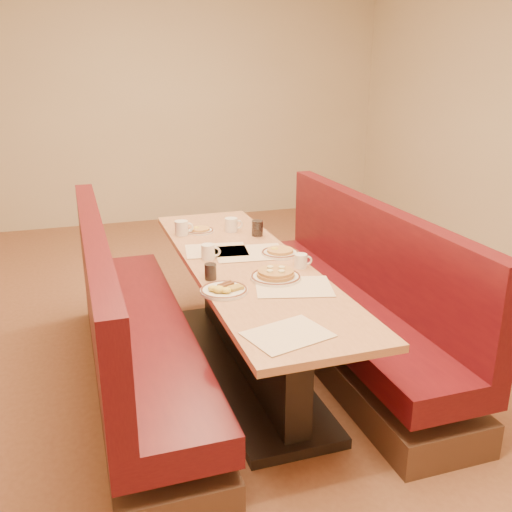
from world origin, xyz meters
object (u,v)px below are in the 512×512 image
object	(u,v)px
booth_right	(351,306)
soda_tumbler_near	(211,272)
diner_table	(247,318)
coffee_mug_b	(209,251)
pancake_plate	(276,275)
coffee_mug_a	(301,261)
booth_left	(130,337)
soda_tumbler_mid	(257,228)
coffee_mug_c	(232,225)
eggs_plate	(224,290)
coffee_mug_d	(182,228)

from	to	relation	value
booth_right	soda_tumbler_near	world-z (taller)	booth_right
diner_table	coffee_mug_b	bearing A→B (deg)	144.67
pancake_plate	coffee_mug_a	world-z (taller)	coffee_mug_a
booth_left	soda_tumbler_near	size ratio (longest dim) A/B	27.05
coffee_mug_b	soda_tumbler_near	bearing A→B (deg)	-85.12
soda_tumbler_near	soda_tumbler_mid	distance (m)	0.90
coffee_mug_c	eggs_plate	bearing A→B (deg)	-99.04
coffee_mug_d	coffee_mug_c	bearing A→B (deg)	0.72
diner_table	booth_left	xyz separation A→B (m)	(-0.73, 0.00, -0.01)
coffee_mug_a	coffee_mug_d	world-z (taller)	coffee_mug_d
diner_table	booth_left	distance (m)	0.73
pancake_plate	soda_tumbler_near	xyz separation A→B (m)	(-0.35, 0.11, 0.02)
soda_tumbler_near	booth_left	bearing A→B (deg)	155.18
soda_tumbler_mid	eggs_plate	bearing A→B (deg)	-118.01
diner_table	soda_tumbler_near	size ratio (longest dim) A/B	27.05
soda_tumbler_near	soda_tumbler_mid	world-z (taller)	soda_tumbler_mid
coffee_mug_a	booth_left	bearing A→B (deg)	-179.73
diner_table	coffee_mug_b	world-z (taller)	coffee_mug_b
eggs_plate	diner_table	bearing A→B (deg)	58.19
coffee_mug_d	eggs_plate	bearing A→B (deg)	-85.33
diner_table	coffee_mug_c	size ratio (longest dim) A/B	19.11
pancake_plate	coffee_mug_c	bearing A→B (deg)	88.26
coffee_mug_d	soda_tumbler_near	distance (m)	0.92
pancake_plate	coffee_mug_c	distance (m)	1.01
booth_right	coffee_mug_b	distance (m)	1.04
coffee_mug_a	pancake_plate	bearing A→B (deg)	-136.72
booth_left	booth_right	size ratio (longest dim) A/B	1.00
booth_right	pancake_plate	bearing A→B (deg)	-154.13
eggs_plate	coffee_mug_a	bearing A→B (deg)	23.48
booth_right	coffee_mug_a	world-z (taller)	booth_right
soda_tumbler_near	diner_table	bearing A→B (deg)	36.76
soda_tumbler_near	coffee_mug_a	bearing A→B (deg)	2.53
booth_left	diner_table	bearing A→B (deg)	0.00
eggs_plate	coffee_mug_b	distance (m)	0.57
eggs_plate	coffee_mug_b	bearing A→B (deg)	84.31
pancake_plate	coffee_mug_b	world-z (taller)	coffee_mug_b
coffee_mug_d	coffee_mug_b	bearing A→B (deg)	-79.77
booth_left	coffee_mug_d	xyz separation A→B (m)	(0.47, 0.71, 0.44)
booth_left	pancake_plate	world-z (taller)	booth_left
pancake_plate	coffee_mug_c	world-z (taller)	coffee_mug_c
eggs_plate	coffee_mug_c	world-z (taller)	coffee_mug_c
soda_tumbler_mid	pancake_plate	bearing A→B (deg)	-101.49
diner_table	eggs_plate	distance (m)	0.63
booth_right	coffee_mug_c	xyz separation A→B (m)	(-0.63, 0.69, 0.44)
coffee_mug_a	coffee_mug_b	size ratio (longest dim) A/B	0.91
soda_tumbler_mid	booth_left	bearing A→B (deg)	-151.65
booth_left	coffee_mug_a	xyz separation A→B (m)	(1.02, -0.18, 0.43)
booth_left	coffee_mug_d	bearing A→B (deg)	56.44
coffee_mug_a	soda_tumbler_mid	size ratio (longest dim) A/B	1.00
diner_table	booth_left	world-z (taller)	booth_left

